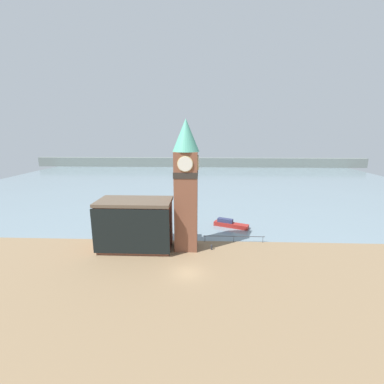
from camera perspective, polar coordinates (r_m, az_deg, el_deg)
name	(u,v)px	position (r m, az deg, el deg)	size (l,w,h in m)	color
ground_plane	(187,273)	(36.05, -1.05, -17.53)	(160.00, 160.00, 0.00)	#846B4C
water	(198,180)	(103.21, 1.25, 2.76)	(160.00, 120.00, 0.00)	gray
far_shoreline	(199,162)	(142.45, 1.57, 6.61)	(180.00, 3.00, 5.00)	slate
pier_railing	(234,237)	(45.14, 9.29, -9.81)	(10.49, 0.08, 1.09)	#333338
clock_tower	(186,183)	(39.59, -1.32, 2.12)	(4.04, 4.04, 20.41)	brown
pier_building	(135,224)	(42.22, -12.46, -7.06)	(11.67, 6.14, 8.07)	brown
boat_near	(230,224)	(52.11, 8.40, -7.05)	(6.94, 4.05, 1.56)	maroon
mooring_bollard_near	(212,247)	(42.22, 4.37, -12.06)	(0.31, 0.31, 0.85)	#2D2D33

